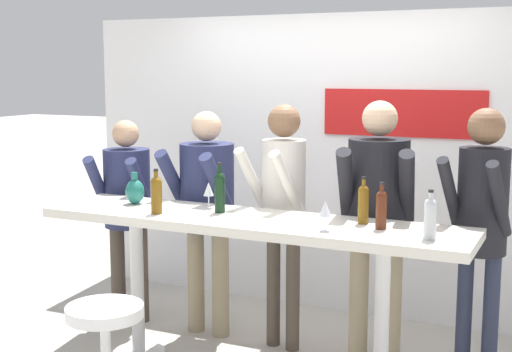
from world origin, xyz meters
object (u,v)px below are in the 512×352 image
(person_center, at_px, (378,205))
(person_center_right, at_px, (482,212))
(wine_bottle_0, at_px, (430,217))
(person_far_left, at_px, (127,199))
(decorative_vase, at_px, (135,191))
(tasting_table, at_px, (250,240))
(bar_stool, at_px, (106,341))
(wine_bottle_3, at_px, (220,190))
(wine_bottle_2, at_px, (156,193))
(wine_bottle_4, at_px, (381,208))
(person_center_left, at_px, (283,197))
(person_left, at_px, (206,199))
(wine_glass_0, at_px, (209,190))
(wine_glass_1, at_px, (325,210))
(wine_bottle_1, at_px, (363,202))

(person_center, bearing_deg, person_center_right, -9.59)
(wine_bottle_0, bearing_deg, person_far_left, 165.33)
(decorative_vase, bearing_deg, tasting_table, -4.74)
(bar_stool, xyz_separation_m, wine_bottle_3, (0.30, 0.84, 0.77))
(tasting_table, xyz_separation_m, wine_bottle_2, (-0.59, -0.15, 0.28))
(wine_bottle_2, xyz_separation_m, wine_bottle_4, (1.42, 0.18, -0.01))
(bar_stool, bearing_deg, decorative_vase, 113.34)
(person_center, height_order, wine_bottle_4, person_center)
(person_center_left, height_order, person_center_right, person_center_right)
(person_left, distance_m, decorative_vase, 0.57)
(tasting_table, height_order, wine_bottle_3, wine_bottle_3)
(wine_glass_0, height_order, decorative_vase, decorative_vase)
(bar_stool, xyz_separation_m, person_center_right, (1.86, 1.35, 0.67))
(wine_glass_1, bearing_deg, bar_stool, -150.19)
(person_left, bearing_deg, person_center_right, 4.17)
(person_left, bearing_deg, wine_bottle_3, -49.00)
(wine_bottle_1, bearing_deg, person_center_right, 34.56)
(tasting_table, bearing_deg, wine_bottle_1, 10.85)
(person_far_left, bearing_deg, tasting_table, -32.91)
(person_center_right, relative_size, wine_bottle_1, 6.09)
(bar_stool, bearing_deg, tasting_table, 55.27)
(wine_bottle_3, bearing_deg, wine_glass_1, -15.14)
(person_center_right, relative_size, wine_bottle_4, 6.30)
(decorative_vase, bearing_deg, wine_glass_1, -8.89)
(person_center_left, distance_m, wine_bottle_1, 0.81)
(person_center, bearing_deg, wine_bottle_4, -83.25)
(bar_stool, height_order, decorative_vase, decorative_vase)
(person_center_right, bearing_deg, bar_stool, -133.62)
(tasting_table, xyz_separation_m, person_center_left, (-0.00, 0.54, 0.19))
(wine_bottle_2, height_order, wine_glass_0, wine_bottle_2)
(person_far_left, height_order, person_left, person_left)
(person_center, bearing_deg, decorative_vase, -174.01)
(wine_bottle_1, distance_m, wine_bottle_3, 0.94)
(tasting_table, xyz_separation_m, person_center, (0.66, 0.55, 0.18))
(tasting_table, height_order, person_left, person_left)
(person_far_left, distance_m, wine_glass_1, 2.00)
(wine_glass_0, relative_size, wine_glass_1, 1.00)
(wine_bottle_3, relative_size, decorative_vase, 1.48)
(wine_bottle_2, height_order, decorative_vase, wine_bottle_2)
(person_center_left, bearing_deg, bar_stool, -100.70)
(person_left, relative_size, wine_bottle_3, 5.12)
(wine_glass_0, bearing_deg, person_center_left, 46.46)
(wine_bottle_4, xyz_separation_m, decorative_vase, (-1.74, 0.04, -0.04))
(person_far_left, distance_m, wine_glass_0, 1.04)
(person_center_left, bearing_deg, wine_bottle_4, -19.54)
(person_center, height_order, decorative_vase, person_center)
(wine_bottle_3, bearing_deg, person_center_left, 62.99)
(wine_bottle_4, distance_m, decorative_vase, 1.74)
(wine_bottle_2, distance_m, wine_bottle_3, 0.41)
(wine_glass_1, relative_size, decorative_vase, 0.80)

